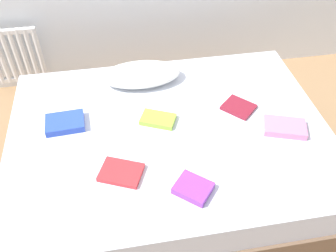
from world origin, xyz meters
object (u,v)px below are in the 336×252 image
(radiator, at_px, (17,56))
(textbook_blue, at_px, (65,123))
(textbook_maroon, at_px, (239,107))
(pillow, at_px, (141,74))
(textbook_purple, at_px, (193,188))
(textbook_red, at_px, (121,172))
(textbook_lime, at_px, (158,119))
(bed, at_px, (169,156))
(textbook_pink, at_px, (285,127))

(radiator, xyz_separation_m, textbook_blue, (0.46, -1.06, 0.15))
(textbook_maroon, bearing_deg, pillow, -167.64)
(pillow, distance_m, textbook_purple, 1.00)
(pillow, relative_size, textbook_red, 2.46)
(radiator, relative_size, pillow, 0.90)
(radiator, relative_size, textbook_blue, 2.14)
(pillow, relative_size, textbook_maroon, 2.90)
(pillow, xyz_separation_m, textbook_lime, (0.05, -0.43, -0.04))
(bed, xyz_separation_m, textbook_blue, (-0.63, 0.14, 0.28))
(pillow, relative_size, textbook_blue, 2.38)
(textbook_pink, bearing_deg, textbook_maroon, 150.89)
(radiator, bearing_deg, textbook_blue, -66.52)
(textbook_blue, bearing_deg, textbook_red, -57.84)
(textbook_lime, height_order, textbook_blue, textbook_blue)
(bed, bearing_deg, textbook_lime, 124.57)
(bed, height_order, textbook_pink, textbook_pink)
(bed, height_order, textbook_maroon, textbook_maroon)
(textbook_purple, height_order, textbook_blue, textbook_blue)
(pillow, bearing_deg, radiator, 144.92)
(textbook_purple, relative_size, textbook_pink, 0.73)
(textbook_red, bearing_deg, radiator, 140.71)
(bed, height_order, textbook_blue, textbook_blue)
(textbook_pink, bearing_deg, radiator, 162.27)
(pillow, xyz_separation_m, textbook_maroon, (0.59, -0.40, -0.05))
(radiator, relative_size, textbook_maroon, 2.61)
(bed, bearing_deg, textbook_purple, -84.74)
(textbook_blue, bearing_deg, textbook_purple, -45.45)
(textbook_pink, bearing_deg, textbook_lime, -176.54)
(textbook_purple, relative_size, textbook_red, 0.81)
(textbook_maroon, height_order, textbook_pink, textbook_pink)
(radiator, distance_m, textbook_blue, 1.16)
(textbook_maroon, bearing_deg, textbook_purple, -80.24)
(textbook_purple, distance_m, textbook_pink, 0.74)
(pillow, bearing_deg, textbook_blue, -144.31)
(radiator, bearing_deg, pillow, -35.08)
(radiator, relative_size, textbook_pink, 1.99)
(textbook_red, xyz_separation_m, textbook_lime, (0.26, 0.38, 0.00))
(bed, height_order, radiator, radiator)
(radiator, xyz_separation_m, pillow, (0.98, -0.69, 0.18))
(textbook_maroon, distance_m, textbook_purple, 0.73)
(radiator, bearing_deg, textbook_pink, -36.60)
(radiator, height_order, textbook_maroon, radiator)
(textbook_pink, bearing_deg, textbook_blue, -172.50)
(radiator, height_order, textbook_red, radiator)
(textbook_pink, relative_size, textbook_blue, 1.08)
(pillow, relative_size, textbook_pink, 2.21)
(bed, relative_size, radiator, 4.03)
(pillow, xyz_separation_m, textbook_purple, (0.16, -0.98, -0.04))
(pillow, bearing_deg, textbook_red, -104.26)
(radiator, bearing_deg, textbook_red, -62.77)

